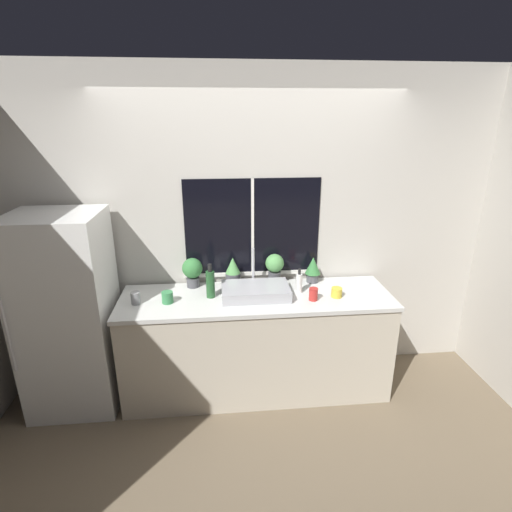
{
  "coord_description": "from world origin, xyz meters",
  "views": [
    {
      "loc": [
        -0.3,
        -2.65,
        2.3
      ],
      "look_at": [
        -0.0,
        0.32,
        1.24
      ],
      "focal_mm": 28.0,
      "sensor_mm": 36.0,
      "label": 1
    }
  ],
  "objects_px": {
    "potted_plant_center_left": "(233,272)",
    "potted_plant_far_right": "(313,268)",
    "refrigerator": "(68,314)",
    "mug_grey": "(136,298)",
    "mug_red": "(313,294)",
    "mug_yellow": "(337,292)",
    "potted_plant_center_right": "(275,267)",
    "soap_bottle": "(299,283)",
    "potted_plant_far_left": "(192,270)",
    "bottle_tall": "(210,283)",
    "mug_green": "(167,297)",
    "sink": "(255,291)"
  },
  "relations": [
    {
      "from": "potted_plant_center_right",
      "to": "mug_yellow",
      "type": "height_order",
      "value": "potted_plant_center_right"
    },
    {
      "from": "potted_plant_center_right",
      "to": "mug_yellow",
      "type": "relative_size",
      "value": 3.06
    },
    {
      "from": "mug_green",
      "to": "mug_grey",
      "type": "distance_m",
      "value": 0.25
    },
    {
      "from": "potted_plant_far_left",
      "to": "soap_bottle",
      "type": "relative_size",
      "value": 1.22
    },
    {
      "from": "refrigerator",
      "to": "mug_red",
      "type": "height_order",
      "value": "refrigerator"
    },
    {
      "from": "potted_plant_center_right",
      "to": "potted_plant_far_right",
      "type": "height_order",
      "value": "potted_plant_center_right"
    },
    {
      "from": "refrigerator",
      "to": "potted_plant_far_right",
      "type": "xyz_separation_m",
      "value": [
        2.03,
        0.26,
        0.21
      ]
    },
    {
      "from": "refrigerator",
      "to": "potted_plant_center_right",
      "type": "bearing_deg",
      "value": 8.66
    },
    {
      "from": "bottle_tall",
      "to": "mug_yellow",
      "type": "xyz_separation_m",
      "value": [
        1.02,
        -0.1,
        -0.08
      ]
    },
    {
      "from": "potted_plant_far_left",
      "to": "mug_grey",
      "type": "distance_m",
      "value": 0.53
    },
    {
      "from": "soap_bottle",
      "to": "mug_green",
      "type": "bearing_deg",
      "value": -175.28
    },
    {
      "from": "potted_plant_far_left",
      "to": "potted_plant_center_right",
      "type": "distance_m",
      "value": 0.71
    },
    {
      "from": "potted_plant_far_left",
      "to": "mug_grey",
      "type": "xyz_separation_m",
      "value": [
        -0.43,
        -0.29,
        -0.1
      ]
    },
    {
      "from": "sink",
      "to": "mug_green",
      "type": "xyz_separation_m",
      "value": [
        -0.7,
        -0.05,
        0.0
      ]
    },
    {
      "from": "potted_plant_far_left",
      "to": "potted_plant_center_left",
      "type": "relative_size",
      "value": 1.02
    },
    {
      "from": "sink",
      "to": "mug_grey",
      "type": "bearing_deg",
      "value": -177.11
    },
    {
      "from": "soap_bottle",
      "to": "mug_green",
      "type": "distance_m",
      "value": 1.08
    },
    {
      "from": "refrigerator",
      "to": "mug_yellow",
      "type": "bearing_deg",
      "value": -1.86
    },
    {
      "from": "mug_yellow",
      "to": "bottle_tall",
      "type": "bearing_deg",
      "value": 174.4
    },
    {
      "from": "potted_plant_far_left",
      "to": "bottle_tall",
      "type": "bearing_deg",
      "value": -55.77
    },
    {
      "from": "potted_plant_center_right",
      "to": "mug_red",
      "type": "height_order",
      "value": "potted_plant_center_right"
    },
    {
      "from": "mug_yellow",
      "to": "mug_red",
      "type": "bearing_deg",
      "value": -169.07
    },
    {
      "from": "potted_plant_center_left",
      "to": "potted_plant_far_right",
      "type": "distance_m",
      "value": 0.71
    },
    {
      "from": "refrigerator",
      "to": "mug_grey",
      "type": "bearing_deg",
      "value": -4.02
    },
    {
      "from": "potted_plant_center_right",
      "to": "soap_bottle",
      "type": "xyz_separation_m",
      "value": [
        0.18,
        -0.21,
        -0.07
      ]
    },
    {
      "from": "potted_plant_center_right",
      "to": "soap_bottle",
      "type": "bearing_deg",
      "value": -50.3
    },
    {
      "from": "potted_plant_far_right",
      "to": "mug_green",
      "type": "distance_m",
      "value": 1.28
    },
    {
      "from": "bottle_tall",
      "to": "mug_green",
      "type": "xyz_separation_m",
      "value": [
        -0.34,
        -0.07,
        -0.07
      ]
    },
    {
      "from": "mug_red",
      "to": "mug_yellow",
      "type": "relative_size",
      "value": 1.16
    },
    {
      "from": "potted_plant_far_right",
      "to": "mug_green",
      "type": "relative_size",
      "value": 2.48
    },
    {
      "from": "potted_plant_center_left",
      "to": "soap_bottle",
      "type": "xyz_separation_m",
      "value": [
        0.54,
        -0.21,
        -0.04
      ]
    },
    {
      "from": "refrigerator",
      "to": "potted_plant_center_left",
      "type": "height_order",
      "value": "refrigerator"
    },
    {
      "from": "soap_bottle",
      "to": "mug_green",
      "type": "height_order",
      "value": "soap_bottle"
    },
    {
      "from": "mug_green",
      "to": "potted_plant_far_right",
      "type": "bearing_deg",
      "value": 13.63
    },
    {
      "from": "mug_grey",
      "to": "mug_yellow",
      "type": "relative_size",
      "value": 1.12
    },
    {
      "from": "potted_plant_center_left",
      "to": "potted_plant_center_right",
      "type": "xyz_separation_m",
      "value": [
        0.36,
        0.0,
        0.03
      ]
    },
    {
      "from": "mug_yellow",
      "to": "mug_grey",
      "type": "bearing_deg",
      "value": 178.86
    },
    {
      "from": "sink",
      "to": "mug_red",
      "type": "relative_size",
      "value": 5.35
    },
    {
      "from": "sink",
      "to": "mug_green",
      "type": "bearing_deg",
      "value": -175.64
    },
    {
      "from": "mug_red",
      "to": "potted_plant_center_left",
      "type": "bearing_deg",
      "value": 149.75
    },
    {
      "from": "mug_yellow",
      "to": "soap_bottle",
      "type": "bearing_deg",
      "value": 158.43
    },
    {
      "from": "soap_bottle",
      "to": "potted_plant_far_right",
      "type": "bearing_deg",
      "value": 51.9
    },
    {
      "from": "bottle_tall",
      "to": "potted_plant_center_right",
      "type": "bearing_deg",
      "value": 22.11
    },
    {
      "from": "potted_plant_center_left",
      "to": "potted_plant_far_right",
      "type": "relative_size",
      "value": 1.1
    },
    {
      "from": "mug_grey",
      "to": "mug_green",
      "type": "bearing_deg",
      "value": -1.34
    },
    {
      "from": "potted_plant_far_left",
      "to": "potted_plant_far_right",
      "type": "relative_size",
      "value": 1.12
    },
    {
      "from": "potted_plant_center_left",
      "to": "potted_plant_far_left",
      "type": "bearing_deg",
      "value": 180.0
    },
    {
      "from": "potted_plant_center_left",
      "to": "mug_yellow",
      "type": "bearing_deg",
      "value": -21.46
    },
    {
      "from": "sink",
      "to": "potted_plant_far_left",
      "type": "xyz_separation_m",
      "value": [
        -0.52,
        0.25,
        0.1
      ]
    },
    {
      "from": "refrigerator",
      "to": "potted_plant_center_left",
      "type": "bearing_deg",
      "value": 10.99
    }
  ]
}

